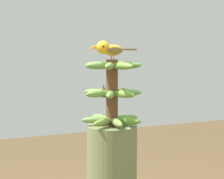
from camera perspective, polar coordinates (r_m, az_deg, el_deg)
name	(u,v)px	position (r m, az deg, el deg)	size (l,w,h in m)	color
banana_bunch	(112,93)	(1.90, -0.02, -0.46)	(0.29, 0.29, 0.31)	brown
perched_bird	(109,49)	(1.88, -0.46, 5.74)	(0.07, 0.21, 0.09)	#C68933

